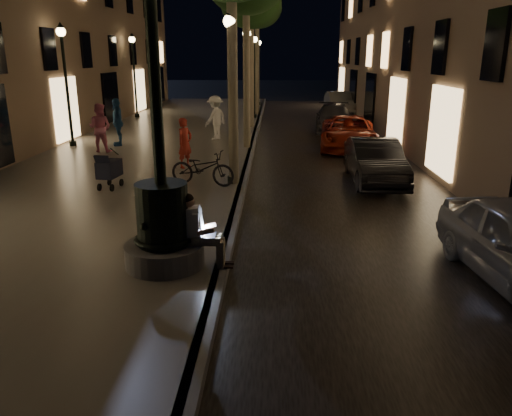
{
  "coord_description": "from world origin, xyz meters",
  "views": [
    {
      "loc": [
        0.93,
        -6.15,
        3.78
      ],
      "look_at": [
        0.58,
        3.0,
        0.97
      ],
      "focal_mm": 35.0,
      "sensor_mm": 36.0,
      "label": 1
    }
  ],
  "objects_px": {
    "lamp_curb_c": "(254,65)",
    "pedestrian_red": "(185,143)",
    "fountain_lamppost": "(162,211)",
    "tree_far": "(257,9)",
    "car_fifth": "(339,103)",
    "pedestrian_white": "(215,118)",
    "seated_man_laptop": "(198,228)",
    "car_rear": "(335,118)",
    "stroller": "(109,169)",
    "tree_third": "(251,5)",
    "lamp_curb_a": "(231,76)",
    "lamp_left_b": "(65,70)",
    "pedestrian_blue": "(118,122)",
    "pedestrian_pink": "(100,128)",
    "lamp_curb_d": "(259,63)",
    "car_second": "(375,162)",
    "car_third": "(348,133)",
    "lamp_curb_b": "(247,68)",
    "bicycle": "(203,168)",
    "lamp_left_c": "(134,65)"
  },
  "relations": [
    {
      "from": "car_fifth",
      "to": "bicycle",
      "type": "distance_m",
      "value": 20.91
    },
    {
      "from": "lamp_curb_a",
      "to": "pedestrian_red",
      "type": "height_order",
      "value": "lamp_curb_a"
    },
    {
      "from": "fountain_lamppost",
      "to": "tree_far",
      "type": "bearing_deg",
      "value": 88.14
    },
    {
      "from": "bicycle",
      "to": "car_second",
      "type": "bearing_deg",
      "value": -62.28
    },
    {
      "from": "seated_man_laptop",
      "to": "car_rear",
      "type": "bearing_deg",
      "value": 76.21
    },
    {
      "from": "car_second",
      "to": "bicycle",
      "type": "xyz_separation_m",
      "value": [
        -5.12,
        -1.23,
        0.03
      ]
    },
    {
      "from": "car_fifth",
      "to": "pedestrian_white",
      "type": "height_order",
      "value": "pedestrian_white"
    },
    {
      "from": "lamp_left_b",
      "to": "pedestrian_pink",
      "type": "height_order",
      "value": "lamp_left_b"
    },
    {
      "from": "lamp_left_b",
      "to": "pedestrian_red",
      "type": "bearing_deg",
      "value": -36.41
    },
    {
      "from": "lamp_left_c",
      "to": "bicycle",
      "type": "height_order",
      "value": "lamp_left_c"
    },
    {
      "from": "fountain_lamppost",
      "to": "car_fifth",
      "type": "bearing_deg",
      "value": 76.41
    },
    {
      "from": "pedestrian_blue",
      "to": "tree_third",
      "type": "bearing_deg",
      "value": 121.4
    },
    {
      "from": "car_third",
      "to": "pedestrian_red",
      "type": "distance_m",
      "value": 7.66
    },
    {
      "from": "lamp_left_c",
      "to": "pedestrian_blue",
      "type": "bearing_deg",
      "value": -79.14
    },
    {
      "from": "lamp_left_b",
      "to": "car_fifth",
      "type": "distance_m",
      "value": 18.75
    },
    {
      "from": "pedestrian_white",
      "to": "pedestrian_blue",
      "type": "relative_size",
      "value": 0.99
    },
    {
      "from": "tree_third",
      "to": "pedestrian_blue",
      "type": "relative_size",
      "value": 3.73
    },
    {
      "from": "car_third",
      "to": "car_second",
      "type": "bearing_deg",
      "value": -84.18
    },
    {
      "from": "stroller",
      "to": "pedestrian_blue",
      "type": "relative_size",
      "value": 0.58
    },
    {
      "from": "car_second",
      "to": "pedestrian_pink",
      "type": "distance_m",
      "value": 10.47
    },
    {
      "from": "fountain_lamppost",
      "to": "lamp_curb_a",
      "type": "bearing_deg",
      "value": 83.35
    },
    {
      "from": "seated_man_laptop",
      "to": "tree_far",
      "type": "relative_size",
      "value": 0.18
    },
    {
      "from": "lamp_curb_a",
      "to": "tree_third",
      "type": "bearing_deg",
      "value": 90.0
    },
    {
      "from": "lamp_curb_d",
      "to": "lamp_curb_a",
      "type": "bearing_deg",
      "value": -90.0
    },
    {
      "from": "car_third",
      "to": "lamp_curb_b",
      "type": "bearing_deg",
      "value": 169.65
    },
    {
      "from": "tree_far",
      "to": "pedestrian_pink",
      "type": "height_order",
      "value": "tree_far"
    },
    {
      "from": "lamp_curb_a",
      "to": "pedestrian_pink",
      "type": "relative_size",
      "value": 2.61
    },
    {
      "from": "lamp_curb_d",
      "to": "stroller",
      "type": "xyz_separation_m",
      "value": [
        -3.36,
        -24.77,
        -2.48
      ]
    },
    {
      "from": "lamp_left_c",
      "to": "pedestrian_red",
      "type": "xyz_separation_m",
      "value": [
        5.38,
        -13.97,
        -2.22
      ]
    },
    {
      "from": "lamp_curb_b",
      "to": "pedestrian_white",
      "type": "bearing_deg",
      "value": -175.93
    },
    {
      "from": "tree_third",
      "to": "lamp_curb_a",
      "type": "bearing_deg",
      "value": -90.0
    },
    {
      "from": "lamp_curb_a",
      "to": "stroller",
      "type": "distance_m",
      "value": 4.25
    },
    {
      "from": "pedestrian_pink",
      "to": "pedestrian_blue",
      "type": "xyz_separation_m",
      "value": [
        0.24,
        1.42,
        0.04
      ]
    },
    {
      "from": "tree_far",
      "to": "car_fifth",
      "type": "height_order",
      "value": "tree_far"
    },
    {
      "from": "tree_far",
      "to": "pedestrian_white",
      "type": "distance_m",
      "value": 11.49
    },
    {
      "from": "seated_man_laptop",
      "to": "tree_far",
      "type": "xyz_separation_m",
      "value": [
        0.17,
        24.0,
        5.53
      ]
    },
    {
      "from": "lamp_left_b",
      "to": "pedestrian_pink",
      "type": "bearing_deg",
      "value": -37.61
    },
    {
      "from": "car_second",
      "to": "pedestrian_blue",
      "type": "relative_size",
      "value": 2.09
    },
    {
      "from": "lamp_curb_b",
      "to": "lamp_left_c",
      "type": "height_order",
      "value": "same"
    },
    {
      "from": "lamp_curb_b",
      "to": "lamp_left_b",
      "type": "relative_size",
      "value": 1.0
    },
    {
      "from": "lamp_curb_c",
      "to": "pedestrian_white",
      "type": "xyz_separation_m",
      "value": [
        -1.39,
        -8.1,
        -2.08
      ]
    },
    {
      "from": "fountain_lamppost",
      "to": "car_rear",
      "type": "relative_size",
      "value": 1.11
    },
    {
      "from": "lamp_curb_c",
      "to": "lamp_left_b",
      "type": "bearing_deg",
      "value": -125.37
    },
    {
      "from": "pedestrian_red",
      "to": "lamp_curb_a",
      "type": "bearing_deg",
      "value": -105.76
    },
    {
      "from": "seated_man_laptop",
      "to": "pedestrian_pink",
      "type": "height_order",
      "value": "pedestrian_pink"
    },
    {
      "from": "car_third",
      "to": "pedestrian_red",
      "type": "relative_size",
      "value": 2.97
    },
    {
      "from": "pedestrian_pink",
      "to": "lamp_curb_c",
      "type": "bearing_deg",
      "value": -106.88
    },
    {
      "from": "lamp_curb_c",
      "to": "stroller",
      "type": "height_order",
      "value": "lamp_curb_c"
    },
    {
      "from": "lamp_curb_c",
      "to": "pedestrian_red",
      "type": "distance_m",
      "value": 14.25
    },
    {
      "from": "lamp_curb_d",
      "to": "lamp_left_c",
      "type": "height_order",
      "value": "same"
    }
  ]
}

